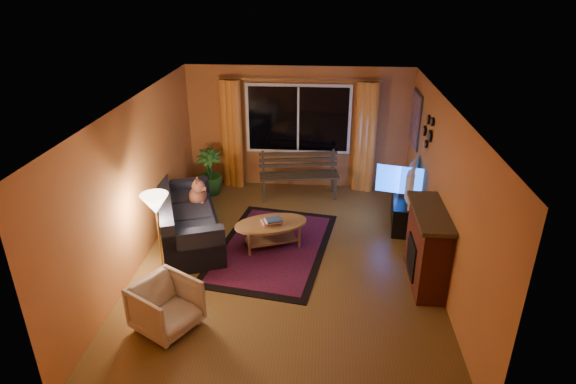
# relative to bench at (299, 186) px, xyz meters

# --- Properties ---
(floor) EXTENTS (4.50, 6.00, 0.02)m
(floor) POSITION_rel_bench_xyz_m (-0.06, -2.36, -0.24)
(floor) COLOR brown
(floor) RESTS_ON ground
(ceiling) EXTENTS (4.50, 6.00, 0.02)m
(ceiling) POSITION_rel_bench_xyz_m (-0.06, -2.36, 2.28)
(ceiling) COLOR white
(ceiling) RESTS_ON ground
(wall_back) EXTENTS (4.50, 0.02, 2.50)m
(wall_back) POSITION_rel_bench_xyz_m (-0.06, 0.65, 1.02)
(wall_back) COLOR #BF7236
(wall_back) RESTS_ON ground
(wall_left) EXTENTS (0.02, 6.00, 2.50)m
(wall_left) POSITION_rel_bench_xyz_m (-2.32, -2.36, 1.02)
(wall_left) COLOR #BF7236
(wall_left) RESTS_ON ground
(wall_right) EXTENTS (0.02, 6.00, 2.50)m
(wall_right) POSITION_rel_bench_xyz_m (2.20, -2.36, 1.02)
(wall_right) COLOR #BF7236
(wall_right) RESTS_ON ground
(window) EXTENTS (2.00, 0.02, 1.30)m
(window) POSITION_rel_bench_xyz_m (-0.06, 0.58, 1.22)
(window) COLOR black
(window) RESTS_ON wall_back
(curtain_rod) EXTENTS (3.20, 0.03, 0.03)m
(curtain_rod) POSITION_rel_bench_xyz_m (-0.06, 0.54, 2.02)
(curtain_rod) COLOR #BF8C3F
(curtain_rod) RESTS_ON wall_back
(curtain_left) EXTENTS (0.36, 0.36, 2.24)m
(curtain_left) POSITION_rel_bench_xyz_m (-1.41, 0.52, 0.89)
(curtain_left) COLOR orange
(curtain_left) RESTS_ON ground
(curtain_right) EXTENTS (0.36, 0.36, 2.24)m
(curtain_right) POSITION_rel_bench_xyz_m (1.29, 0.52, 0.89)
(curtain_right) COLOR orange
(curtain_right) RESTS_ON ground
(bench) EXTENTS (1.62, 0.70, 0.47)m
(bench) POSITION_rel_bench_xyz_m (0.00, 0.00, 0.00)
(bench) COLOR #322B1D
(bench) RESTS_ON ground
(potted_plant) EXTENTS (0.61, 0.61, 0.93)m
(potted_plant) POSITION_rel_bench_xyz_m (-1.82, 0.05, 0.23)
(potted_plant) COLOR #235B1E
(potted_plant) RESTS_ON ground
(sofa) EXTENTS (1.59, 2.32, 0.86)m
(sofa) POSITION_rel_bench_xyz_m (-1.74, -1.83, 0.20)
(sofa) COLOR black
(sofa) RESTS_ON ground
(dog) EXTENTS (0.45, 0.52, 0.48)m
(dog) POSITION_rel_bench_xyz_m (-1.69, -1.35, 0.43)
(dog) COLOR #9A5541
(dog) RESTS_ON sofa
(armchair) EXTENTS (0.93, 0.94, 0.73)m
(armchair) POSITION_rel_bench_xyz_m (-1.44, -4.04, 0.13)
(armchair) COLOR beige
(armchair) RESTS_ON ground
(floor_lamp) EXTENTS (0.27, 0.27, 1.27)m
(floor_lamp) POSITION_rel_bench_xyz_m (-1.90, -2.83, 0.40)
(floor_lamp) COLOR #BF8C3F
(floor_lamp) RESTS_ON ground
(rug) EXTENTS (2.15, 2.96, 0.02)m
(rug) POSITION_rel_bench_xyz_m (-0.32, -2.00, -0.23)
(rug) COLOR maroon
(rug) RESTS_ON ground
(coffee_table) EXTENTS (1.55, 1.55, 0.44)m
(coffee_table) POSITION_rel_bench_xyz_m (-0.35, -1.94, -0.02)
(coffee_table) COLOR #9C6F3F
(coffee_table) RESTS_ON ground
(tv_console) EXTENTS (0.55, 1.29, 0.52)m
(tv_console) POSITION_rel_bench_xyz_m (1.94, -0.95, 0.03)
(tv_console) COLOR black
(tv_console) RESTS_ON ground
(television) EXTENTS (0.41, 1.10, 0.63)m
(television) POSITION_rel_bench_xyz_m (1.94, -0.95, 0.60)
(television) COLOR black
(television) RESTS_ON tv_console
(fireplace) EXTENTS (0.40, 1.20, 1.10)m
(fireplace) POSITION_rel_bench_xyz_m (1.99, -2.76, 0.32)
(fireplace) COLOR maroon
(fireplace) RESTS_ON ground
(mirror_cluster) EXTENTS (0.06, 0.60, 0.56)m
(mirror_cluster) POSITION_rel_bench_xyz_m (2.15, -1.06, 1.57)
(mirror_cluster) COLOR black
(mirror_cluster) RESTS_ON wall_right
(painting) EXTENTS (0.04, 0.76, 0.96)m
(painting) POSITION_rel_bench_xyz_m (2.16, 0.09, 1.42)
(painting) COLOR orange
(painting) RESTS_ON wall_right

